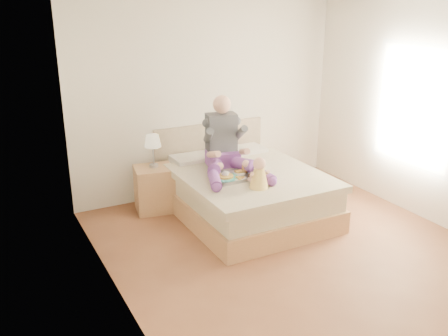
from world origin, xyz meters
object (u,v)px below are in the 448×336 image
tray (233,175)px  bed (243,190)px  baby (259,175)px  adult (226,148)px  nightstand (155,189)px

tray → bed: bearing=35.8°
tray → baby: 0.46m
adult → baby: size_ratio=3.28×
nightstand → baby: 1.58m
bed → adult: size_ratio=1.79×
tray → baby: size_ratio=1.42×
bed → adult: adult is taller
nightstand → tray: 1.16m
nightstand → adult: size_ratio=0.50×
bed → nightstand: (-1.00, 0.63, -0.02)m
baby → tray: bearing=115.0°
bed → tray: (-0.27, -0.21, 0.33)m
nightstand → baby: (0.84, -1.26, 0.46)m
adult → tray: (-0.09, -0.35, -0.25)m
bed → adult: (-0.19, 0.14, 0.57)m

